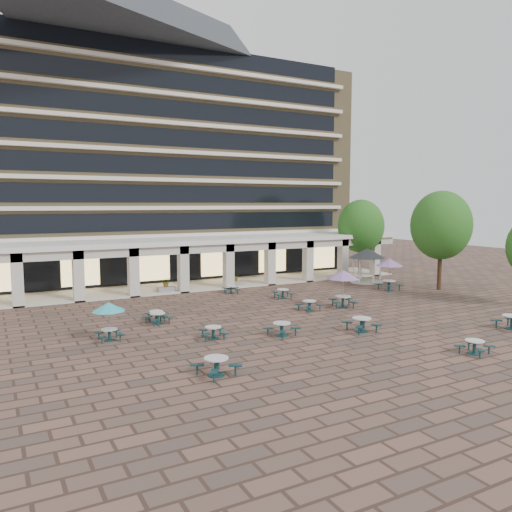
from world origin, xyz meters
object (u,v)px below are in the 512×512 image
object	(u,v)px
picnic_table_2	(474,346)
picnic_table_0	(213,331)
picnic_table_1	(216,365)
planter_right	(236,282)
planter_left	(166,286)
gazebo	(367,257)

from	to	relation	value
picnic_table_2	picnic_table_0	bearing A→B (deg)	125.70
picnic_table_1	planter_right	bearing A→B (deg)	47.65
picnic_table_0	planter_left	xyz separation A→B (m)	(2.23, 15.10, 0.14)
picnic_table_0	picnic_table_1	size ratio (longest dim) A/B	0.83
picnic_table_2	planter_right	world-z (taller)	planter_right
picnic_table_0	picnic_table_2	bearing A→B (deg)	-28.09
picnic_table_1	picnic_table_2	xyz separation A→B (m)	(12.66, -3.22, -0.07)
picnic_table_0	planter_left	distance (m)	15.26
planter_right	picnic_table_2	bearing A→B (deg)	-86.08
picnic_table_1	picnic_table_0	bearing A→B (deg)	53.62
picnic_table_1	gazebo	distance (m)	28.71
picnic_table_1	gazebo	size ratio (longest dim) A/B	0.61
gazebo	picnic_table_0	bearing A→B (deg)	-151.34
picnic_table_1	planter_left	xyz separation A→B (m)	(4.50, 20.68, 0.06)
picnic_table_2	gazebo	size ratio (longest dim) A/B	0.52
picnic_table_0	gazebo	world-z (taller)	gazebo
picnic_table_0	planter_right	world-z (taller)	planter_right
picnic_table_0	picnic_table_1	world-z (taller)	picnic_table_1
planter_left	planter_right	distance (m)	6.53
picnic_table_1	planter_right	distance (m)	23.44
picnic_table_1	planter_right	xyz separation A→B (m)	(11.03, 20.68, -0.04)
picnic_table_0	gazebo	distance (m)	23.81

